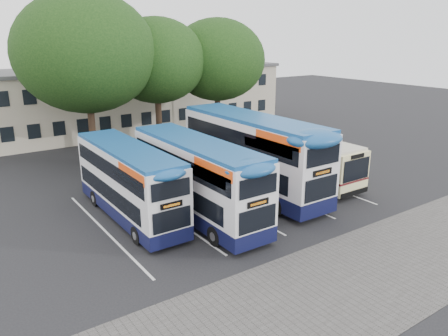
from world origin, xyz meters
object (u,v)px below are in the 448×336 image
bus_dd_left (129,179)px  bus_single (296,154)px  lamp_post (217,81)px  bus_dd_right (252,151)px  bus_dd_mid (197,176)px  tree_mid (156,61)px  tree_left (85,53)px  tree_right (217,60)px

bus_dd_left → bus_single: bearing=-0.4°
lamp_post → bus_dd_right: bearing=-116.5°
lamp_post → bus_dd_left: bearing=-136.8°
bus_dd_mid → tree_mid: bearing=71.2°
lamp_post → tree_left: (-13.04, -2.76, 2.97)m
bus_dd_mid → bus_dd_right: size_ratio=0.89×
tree_mid → tree_right: bearing=-2.8°
tree_mid → tree_right: tree_right is taller
tree_mid → lamp_post: bearing=18.9°
bus_dd_left → lamp_post: bearing=43.2°
lamp_post → tree_right: 3.99m
tree_left → bus_single: tree_left is taller
tree_right → bus_dd_right: (-5.44, -11.78, -4.61)m
tree_mid → bus_single: bearing=-70.1°
bus_dd_mid → tree_left: bearing=94.3°
tree_right → bus_dd_right: tree_right is taller
tree_mid → bus_dd_left: (-7.55, -11.55, -5.17)m
lamp_post → bus_dd_mid: (-12.05, -16.04, -2.79)m
bus_dd_mid → bus_dd_right: 4.97m
tree_left → bus_single: 16.36m
tree_right → bus_dd_left: 18.04m
tree_right → bus_dd_mid: tree_right is taller
lamp_post → tree_left: 13.66m
bus_dd_right → bus_single: size_ratio=1.15×
bus_dd_left → tree_left: bearing=80.2°
lamp_post → bus_dd_mid: bearing=-126.9°
lamp_post → tree_left: bearing=-168.1°
bus_dd_left → bus_single: (11.76, -0.08, -0.48)m
tree_mid → bus_dd_mid: tree_mid is taller
lamp_post → bus_dd_left: (-15.00, -14.11, -2.95)m
bus_dd_right → bus_single: bearing=5.9°
tree_left → bus_dd_left: 12.95m
tree_left → bus_dd_left: (-1.96, -11.35, -5.92)m
bus_dd_right → bus_single: 4.18m
lamp_post → tree_mid: tree_mid is taller
tree_left → tree_mid: 5.65m
tree_left → tree_mid: tree_left is taller
tree_right → bus_dd_right: bearing=-114.8°
tree_right → bus_dd_left: size_ratio=1.15×
bus_dd_left → bus_dd_right: size_ratio=0.83×
tree_right → bus_single: size_ratio=1.09×
bus_dd_left → tree_mid: bearing=56.8°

